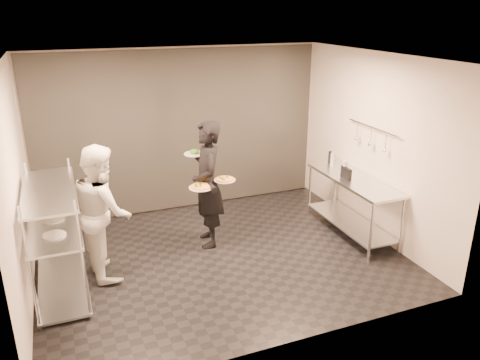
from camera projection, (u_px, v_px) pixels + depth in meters
name	position (u px, v px, depth m)	size (l,w,h in m)	color
room_shell	(195.00, 143.00, 7.30)	(5.00, 4.00, 2.80)	black
pass_rack	(55.00, 235.00, 5.75)	(0.60, 1.60, 1.50)	silver
prep_counter	(352.00, 196.00, 7.29)	(0.60, 1.80, 0.92)	silver
utensil_rail	(371.00, 137.00, 7.05)	(0.07, 1.20, 0.31)	silver
waiter	(208.00, 185.00, 6.85)	(0.69, 0.45, 1.90)	black
chef	(103.00, 211.00, 6.10)	(0.87, 0.68, 1.79)	white
pizza_plate_near	(201.00, 187.00, 6.59)	(0.34, 0.34, 0.05)	silver
pizza_plate_far	(225.00, 179.00, 6.73)	(0.31, 0.31, 0.05)	silver
salad_plate	(194.00, 153.00, 6.91)	(0.31, 0.31, 0.07)	silver
pos_monitor	(346.00, 173.00, 7.15)	(0.05, 0.25, 0.18)	black
bottle_green	(345.00, 169.00, 7.21)	(0.07, 0.07, 0.26)	#95A396
bottle_clear	(332.00, 160.00, 7.70)	(0.07, 0.07, 0.22)	#95A396
bottle_dark	(330.00, 157.00, 7.87)	(0.06, 0.06, 0.20)	black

